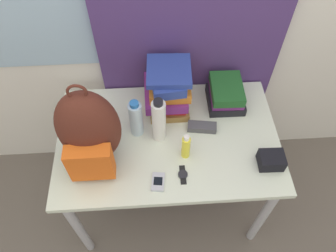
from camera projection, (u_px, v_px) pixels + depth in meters
ground_plane at (172, 250)px, 2.08m from camera, size 12.00×12.00×0.00m
wall_back at (161, 0)px, 1.55m from camera, size 6.00×0.06×2.50m
curtain_blue at (193, 5)px, 1.52m from camera, size 0.97×0.04×2.50m
desk at (168, 147)px, 1.78m from camera, size 1.15×0.72×0.74m
backpack at (89, 131)px, 1.46m from camera, size 0.29×0.27×0.50m
book_stack_left at (168, 88)px, 1.71m from camera, size 0.24×0.28×0.28m
book_stack_center at (226, 94)px, 1.79m from camera, size 0.20×0.23×0.13m
water_bottle at (136, 119)px, 1.63m from camera, size 0.07×0.07×0.23m
sports_bottle at (159, 121)px, 1.59m from camera, size 0.07×0.07×0.28m
sunscreen_bottle at (186, 147)px, 1.57m from camera, size 0.04×0.04×0.16m
cell_phone at (158, 182)px, 1.54m from camera, size 0.07×0.10×0.02m
sunglasses_case at (202, 127)px, 1.71m from camera, size 0.16×0.08×0.04m
camera_pouch at (271, 160)px, 1.57m from camera, size 0.12×0.10×0.07m
wristwatch at (183, 175)px, 1.56m from camera, size 0.05×0.10×0.01m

